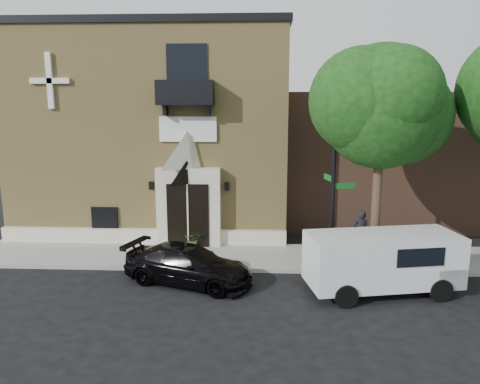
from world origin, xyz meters
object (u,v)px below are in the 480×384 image
(dumpster, at_px, (401,250))
(fire_hydrant, at_px, (409,257))
(street_sign, at_px, (333,188))
(cargo_van, at_px, (388,260))
(pedestrian_near, at_px, (361,232))
(black_sedan, at_px, (188,265))

(dumpster, bearing_deg, fire_hydrant, -57.79)
(street_sign, height_order, dumpster, street_sign)
(cargo_van, distance_m, dumpster, 2.35)
(pedestrian_near, bearing_deg, street_sign, 43.65)
(black_sedan, xyz_separation_m, cargo_van, (6.42, -0.44, 0.44))
(cargo_van, relative_size, dumpster, 2.63)
(cargo_van, bearing_deg, black_sedan, 164.98)
(cargo_van, relative_size, fire_hydrant, 5.95)
(cargo_van, relative_size, pedestrian_near, 2.90)
(black_sedan, distance_m, fire_hydrant, 7.80)
(fire_hydrant, bearing_deg, cargo_van, -124.61)
(black_sedan, xyz_separation_m, dumpster, (7.44, 1.65, 0.09))
(fire_hydrant, bearing_deg, pedestrian_near, 131.28)
(black_sedan, xyz_separation_m, fire_hydrant, (7.68, 1.38, -0.08))
(dumpster, relative_size, pedestrian_near, 1.10)
(black_sedan, xyz_separation_m, pedestrian_near, (6.27, 2.98, 0.37))
(cargo_van, bearing_deg, street_sign, 115.97)
(black_sedan, relative_size, dumpster, 2.32)
(street_sign, bearing_deg, pedestrian_near, 32.89)
(street_sign, distance_m, dumpster, 3.38)
(black_sedan, distance_m, cargo_van, 6.45)
(street_sign, distance_m, fire_hydrant, 3.68)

